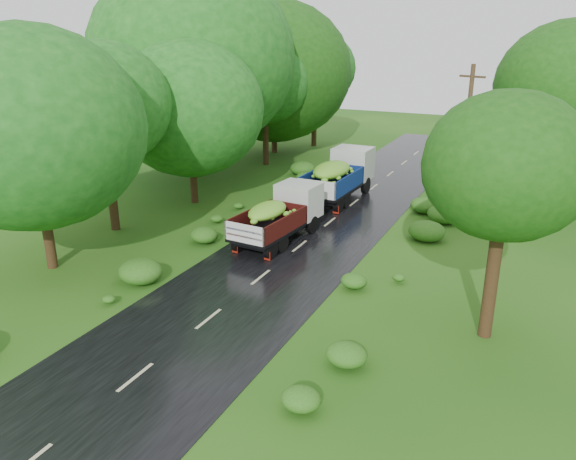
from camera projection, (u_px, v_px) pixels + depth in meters
The scene contains 9 objects.
ground at pixel (135, 378), 16.84m from camera, with size 120.00×120.00×0.00m, color #194B10.
road at pixel (223, 307), 21.09m from camera, with size 6.50×80.00×0.02m, color black.
road_lines at pixel (237, 296), 21.94m from camera, with size 0.12×69.60×0.00m.
truck_near at pixel (281, 213), 27.48m from camera, with size 2.56×6.02×2.47m.
truck_far at pixel (341, 173), 34.21m from camera, with size 2.56×6.76×2.81m.
utility_pole at pixel (465, 143), 29.58m from camera, with size 1.37×0.64×8.23m.
trees_left at pixel (217, 81), 37.03m from camera, with size 8.25×34.33×10.44m.
trees_right at pixel (550, 101), 32.90m from camera, with size 6.95×33.34×8.46m.
shrubs at pixel (316, 227), 28.63m from camera, with size 11.90×44.00×0.70m.
Camera 1 is at (10.31, -11.01, 9.85)m, focal length 35.00 mm.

